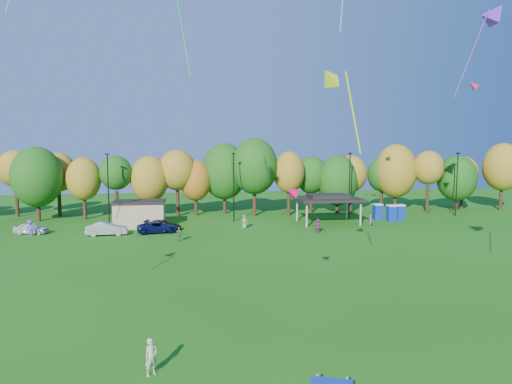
{
  "coord_description": "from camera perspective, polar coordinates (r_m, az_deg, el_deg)",
  "views": [
    {
      "loc": [
        -4.19,
        -19.72,
        9.99
      ],
      "look_at": [
        -0.24,
        6.0,
        7.37
      ],
      "focal_mm": 32.0,
      "sensor_mm": 36.0,
      "label": 1
    }
  ],
  "objects": [
    {
      "name": "car_d",
      "position": [
        55.49,
        -11.55,
        -4.09
      ],
      "size": [
        4.55,
        2.52,
        1.25
      ],
      "primitive_type": "imported",
      "rotation": [
        0.0,
        0.0,
        1.38
      ],
      "color": "black",
      "rests_on": "ground"
    },
    {
      "name": "pavilion",
      "position": [
        59.95,
        8.99,
        -0.8
      ],
      "size": [
        8.2,
        6.2,
        3.77
      ],
      "color": "tan",
      "rests_on": "ground"
    },
    {
      "name": "porta_potties",
      "position": [
        64.19,
        16.35,
        -2.45
      ],
      "size": [
        3.75,
        2.6,
        2.18
      ],
      "color": "#0C2D9E",
      "rests_on": "ground"
    },
    {
      "name": "kite_2",
      "position": [
        51.95,
        25.48,
        11.97
      ],
      "size": [
        1.54,
        1.33,
        1.29
      ],
      "color": "#C31647"
    },
    {
      "name": "kite_7",
      "position": [
        47.75,
        27.79,
        19.11
      ],
      "size": [
        5.22,
        2.28,
        8.66
      ],
      "color": "#5B21B3"
    },
    {
      "name": "utility_building",
      "position": [
        58.61,
        -14.34,
        -2.62
      ],
      "size": [
        6.3,
        4.3,
        3.25
      ],
      "color": "tan",
      "rests_on": "ground"
    },
    {
      "name": "far_person_0",
      "position": [
        56.59,
        -26.38,
        -4.09
      ],
      "size": [
        1.19,
        0.69,
        1.83
      ],
      "primitive_type": "imported",
      "rotation": [
        0.0,
        0.0,
        6.27
      ],
      "color": "#564CA7",
      "rests_on": "ground"
    },
    {
      "name": "tree_line",
      "position": [
        65.44,
        -5.94,
        2.14
      ],
      "size": [
        93.57,
        10.55,
        11.15
      ],
      "color": "black",
      "rests_on": "ground"
    },
    {
      "name": "far_person_4",
      "position": [
        48.77,
        -9.58,
        -5.22
      ],
      "size": [
        0.98,
        0.78,
        1.55
      ],
      "primitive_type": "imported",
      "rotation": [
        0.0,
        0.0,
        2.62
      ],
      "color": "#536E43",
      "rests_on": "ground"
    },
    {
      "name": "lamp_posts",
      "position": [
        60.26,
        -2.8,
        0.89
      ],
      "size": [
        64.5,
        0.25,
        9.09
      ],
      "color": "black",
      "rests_on": "ground"
    },
    {
      "name": "ground",
      "position": [
        22.5,
        3.13,
        -20.61
      ],
      "size": [
        160.0,
        160.0,
        0.0
      ],
      "primitive_type": "plane",
      "color": "#19600F",
      "rests_on": "ground"
    },
    {
      "name": "car_a",
      "position": [
        58.27,
        -26.28,
        -4.08
      ],
      "size": [
        3.99,
        2.2,
        1.28
      ],
      "primitive_type": "imported",
      "rotation": [
        0.0,
        0.0,
        1.38
      ],
      "color": "white",
      "rests_on": "ground"
    },
    {
      "name": "far_person_5",
      "position": [
        55.73,
        -1.44,
        -3.7
      ],
      "size": [
        0.94,
        0.75,
        1.69
      ],
      "primitive_type": "imported",
      "rotation": [
        0.0,
        0.0,
        6.0
      ],
      "color": "gray",
      "rests_on": "ground"
    },
    {
      "name": "kite_1",
      "position": [
        26.86,
        4.39,
        0.0
      ],
      "size": [
        1.18,
        0.99,
        1.07
      ],
      "color": "#CA0B42"
    },
    {
      "name": "far_person_1",
      "position": [
        58.24,
        14.15,
        -3.54
      ],
      "size": [
        0.61,
        0.67,
        1.53
      ],
      "primitive_type": "imported",
      "rotation": [
        0.0,
        0.0,
        1.0
      ],
      "color": "#A14C9A",
      "rests_on": "ground"
    },
    {
      "name": "car_c",
      "position": [
        54.07,
        -12.2,
        -4.33
      ],
      "size": [
        4.97,
        2.87,
        1.3
      ],
      "primitive_type": "imported",
      "rotation": [
        0.0,
        0.0,
        1.73
      ],
      "color": "#0B1144",
      "rests_on": "ground"
    },
    {
      "name": "car_b",
      "position": [
        54.09,
        -18.16,
        -4.38
      ],
      "size": [
        4.62,
        1.88,
        1.49
      ],
      "primitive_type": "imported",
      "rotation": [
        0.0,
        0.0,
        1.64
      ],
      "color": "#9D9EA3",
      "rests_on": "ground"
    },
    {
      "name": "kite_5",
      "position": [
        28.47,
        9.24,
        13.93
      ],
      "size": [
        3.04,
        2.43,
        5.47
      ],
      "color": "#DFFD1A"
    },
    {
      "name": "far_person_2",
      "position": [
        53.29,
        7.74,
        -4.2
      ],
      "size": [
        1.56,
        1.25,
        1.66
      ],
      "primitive_type": "imported",
      "rotation": [
        0.0,
        0.0,
        2.57
      ],
      "color": "#8E3B72",
      "rests_on": "ground"
    },
    {
      "name": "kite_flyer",
      "position": [
        21.65,
        -12.96,
        -19.44
      ],
      "size": [
        0.72,
        0.67,
        1.66
      ],
      "primitive_type": "imported",
      "rotation": [
        0.0,
        0.0,
        0.62
      ],
      "color": "beige",
      "rests_on": "ground"
    }
  ]
}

